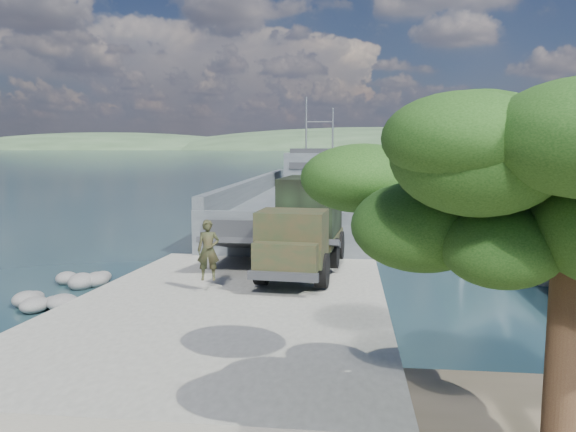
# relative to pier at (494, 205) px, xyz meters

# --- Properties ---
(ground) EXTENTS (1400.00, 1400.00, 0.00)m
(ground) POSITION_rel_pier_xyz_m (-13.00, -18.77, -1.60)
(ground) COLOR #1B3741
(ground) RESTS_ON ground
(boat_ramp) EXTENTS (10.00, 18.00, 0.50)m
(boat_ramp) POSITION_rel_pier_xyz_m (-13.00, -19.77, -1.35)
(boat_ramp) COLOR gray
(boat_ramp) RESTS_ON ground
(shoreline_rocks) EXTENTS (3.20, 5.60, 0.90)m
(shoreline_rocks) POSITION_rel_pier_xyz_m (-19.20, -18.27, -1.60)
(shoreline_rocks) COLOR #5D5D5B
(shoreline_rocks) RESTS_ON ground
(distant_headlands) EXTENTS (1000.00, 240.00, 48.00)m
(distant_headlands) POSITION_rel_pier_xyz_m (37.00, 541.23, -1.60)
(distant_headlands) COLOR #2F472C
(distant_headlands) RESTS_ON ground
(pier) EXTENTS (6.40, 44.00, 6.10)m
(pier) POSITION_rel_pier_xyz_m (0.00, 0.00, 0.00)
(pier) COLOR gray
(pier) RESTS_ON ground
(landing_craft) EXTENTS (9.22, 35.55, 10.53)m
(landing_craft) POSITION_rel_pier_xyz_m (-12.22, 3.73, -0.74)
(landing_craft) COLOR #3F464A
(landing_craft) RESTS_ON ground
(military_truck) EXTENTS (3.12, 7.99, 3.62)m
(military_truck) POSITION_rel_pier_xyz_m (-10.98, -15.27, 0.70)
(military_truck) COLOR black
(military_truck) RESTS_ON boat_ramp
(soldier) EXTENTS (0.84, 0.63, 2.06)m
(soldier) POSITION_rel_pier_xyz_m (-13.96, -19.01, -0.07)
(soldier) COLOR #20321C
(soldier) RESTS_ON boat_ramp
(sailboat_near) EXTENTS (2.56, 5.00, 5.85)m
(sailboat_near) POSITION_rel_pier_xyz_m (4.14, 7.73, -1.29)
(sailboat_near) COLOR white
(sailboat_near) RESTS_ON ground
(sailboat_far) EXTENTS (1.99, 5.00, 5.93)m
(sailboat_far) POSITION_rel_pier_xyz_m (3.77, 21.10, -1.28)
(sailboat_far) COLOR white
(sailboat_far) RESTS_ON ground
(overhang_tree) EXTENTS (6.56, 6.04, 5.95)m
(overhang_tree) POSITION_rel_pier_xyz_m (-6.42, -28.53, 3.17)
(overhang_tree) COLOR #392016
(overhang_tree) RESTS_ON ground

